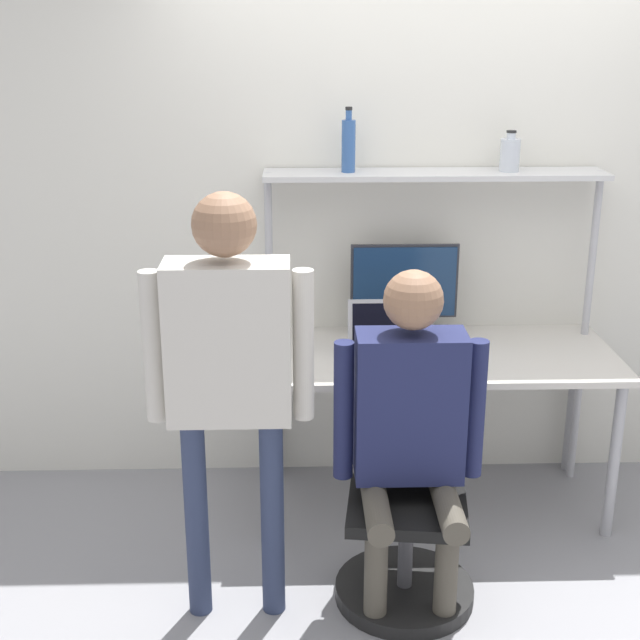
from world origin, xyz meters
name	(u,v)px	position (x,y,z in m)	size (l,w,h in m)	color
ground_plane	(442,547)	(0.00, 0.00, 0.00)	(12.00, 12.00, 0.00)	gray
wall_back	(428,211)	(0.00, 0.79, 1.35)	(8.00, 0.06, 2.70)	silver
desk	(435,369)	(0.00, 0.39, 0.70)	(1.65, 0.74, 0.78)	beige
shelf_unit	(433,223)	(0.00, 0.62, 1.33)	(1.57, 0.25, 1.57)	silver
monitor	(404,288)	(-0.13, 0.61, 1.02)	(0.51, 0.23, 0.45)	#333338
laptop	(387,344)	(-0.24, 0.31, 0.85)	(0.34, 0.26, 0.26)	#BCBCC1
cell_phone	(447,363)	(0.03, 0.25, 0.78)	(0.07, 0.15, 0.01)	#264C8C
office_chair	(406,533)	(-0.21, -0.32, 0.27)	(0.56, 0.56, 0.90)	black
person_seated	(410,417)	(-0.21, -0.36, 0.81)	(0.58, 0.47, 1.37)	#4C473D
person_standing	(229,357)	(-0.88, -0.41, 1.08)	(0.61, 0.23, 1.68)	#2D3856
bottle_clear	(510,154)	(0.34, 0.62, 1.65)	(0.09, 0.09, 0.18)	silver
bottle_blue	(348,145)	(-0.40, 0.62, 1.69)	(0.06, 0.06, 0.29)	#335999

